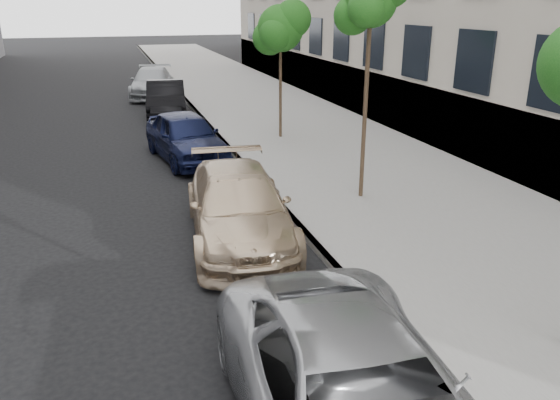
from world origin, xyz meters
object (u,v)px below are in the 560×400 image
sedan_blue (186,137)px  sedan_black (166,99)px  suv (239,206)px  sedan_rear (152,83)px  tree_far (281,28)px  tree_mid (372,2)px

sedan_blue → sedan_black: sedan_blue is taller
suv → sedan_black: (0.03, 13.39, 0.03)m
sedan_rear → sedan_black: bearing=-79.2°
tree_far → sedan_black: bearing=120.7°
tree_mid → sedan_black: (-3.33, 12.10, -3.84)m
sedan_blue → sedan_black: bearing=79.3°
tree_mid → sedan_blue: bearing=125.4°
sedan_blue → sedan_rear: size_ratio=0.87×
tree_far → sedan_black: (-3.33, 5.60, -3.03)m
suv → sedan_blue: (-0.16, 6.25, 0.03)m
tree_mid → sedan_rear: tree_mid is taller
tree_far → sedan_rear: tree_far is taller
tree_mid → tree_far: 6.55m
tree_far → suv: size_ratio=0.94×
tree_mid → sedan_black: bearing=105.4°
tree_mid → sedan_black: tree_mid is taller
suv → sedan_blue: sedan_blue is taller
sedan_blue → tree_mid: bearing=-63.7°
suv → sedan_black: sedan_black is taller
tree_far → sedan_rear: (-3.44, 10.87, -3.04)m
tree_far → sedan_rear: bearing=107.5°
sedan_blue → sedan_rear: sedan_blue is taller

